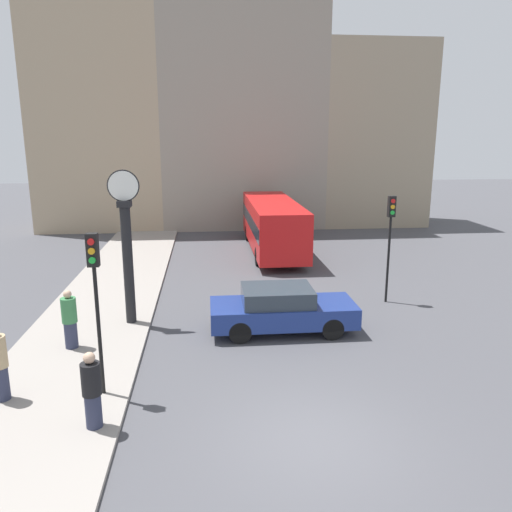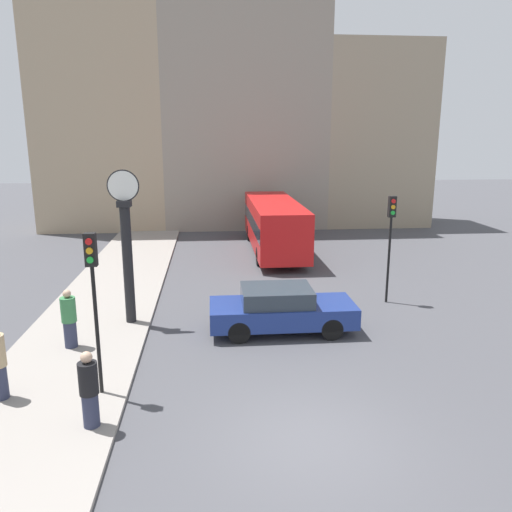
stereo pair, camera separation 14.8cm
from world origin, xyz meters
name	(u,v)px [view 2 (the right image)]	position (x,y,z in m)	size (l,w,h in m)	color
ground_plane	(310,441)	(0.00, 0.00, 0.00)	(120.00, 120.00, 0.00)	#47474C
sidewalk_corner	(117,284)	(-5.92, 11.61, 0.05)	(3.81, 27.22, 0.11)	gray
building_row	(228,102)	(-0.63, 25.85, 8.31)	(26.03, 5.00, 18.81)	tan
sedan_car	(281,309)	(0.23, 5.96, 0.75)	(4.59, 1.88, 1.46)	navy
bus_distant	(274,223)	(1.43, 17.30, 1.56)	(2.44, 9.65, 2.72)	red
traffic_light_near	(93,281)	(-4.63, 2.25, 2.89)	(0.26, 0.24, 3.90)	black
traffic_light_far	(391,228)	(4.59, 8.43, 2.86)	(0.26, 0.24, 4.00)	black
street_clock	(127,249)	(-4.64, 6.98, 2.58)	(1.00, 0.43, 4.99)	black
pedestrian_green_hoodie	(69,319)	(-6.07, 5.05, 0.96)	(0.43, 0.43, 1.74)	#2D334C
pedestrian_black_jacket	(89,390)	(-4.54, 0.81, 0.94)	(0.40, 0.40, 1.70)	#2D334C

